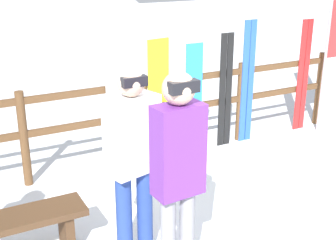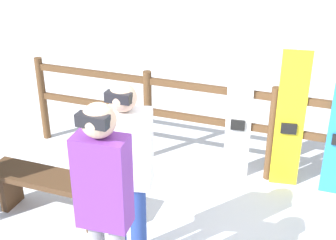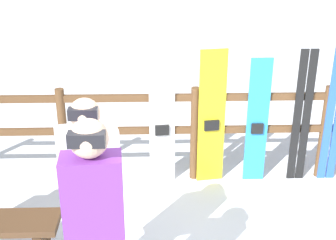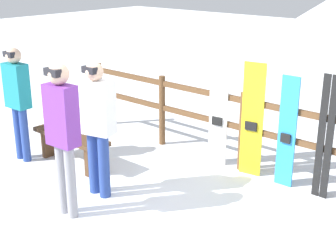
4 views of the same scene
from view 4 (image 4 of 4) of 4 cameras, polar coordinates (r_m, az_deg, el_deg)
ground_plane at (r=5.57m, az=-1.13°, el=-11.63°), size 40.00×40.00×0.00m
fence at (r=6.57m, az=9.09°, el=-0.47°), size 6.10×0.10×1.13m
bench at (r=6.91m, az=-11.75°, el=-2.64°), size 1.34×0.36×0.47m
person_purple at (r=5.28m, az=-12.77°, el=-0.84°), size 0.38×0.24×1.80m
person_teal at (r=7.07m, az=-17.88°, el=2.90°), size 0.39×0.22×1.68m
person_white at (r=5.73m, az=-8.71°, el=-0.01°), size 0.48×0.34×1.71m
snowboard_white at (r=6.70m, az=6.14°, el=0.47°), size 0.29×0.08×1.47m
snowboard_yellow at (r=6.40m, az=10.23°, el=-0.06°), size 0.31×0.09×1.58m
snowboard_blue at (r=6.18m, az=14.30°, el=-1.51°), size 0.24×0.06×1.48m
ski_pair_black at (r=5.98m, az=18.62°, el=-2.09°), size 0.19×0.02×1.58m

